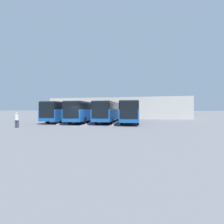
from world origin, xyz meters
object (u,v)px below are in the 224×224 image
(bus_0, at_px, (131,111))
(bus_2, at_px, (85,111))
(bus_3, at_px, (65,111))
(bus_1, at_px, (108,111))
(pedestrian, at_px, (17,119))

(bus_0, xyz_separation_m, bus_2, (7.48, 0.39, 0.00))
(bus_2, bearing_deg, bus_3, -10.06)
(bus_1, relative_size, pedestrian, 6.97)
(bus_0, height_order, bus_1, same)
(bus_0, height_order, bus_2, same)
(bus_1, height_order, bus_3, same)
(bus_0, bearing_deg, bus_3, -5.12)
(bus_1, bearing_deg, bus_3, -2.46)
(bus_1, height_order, bus_2, same)
(bus_1, height_order, pedestrian, bus_1)
(bus_1, distance_m, pedestrian, 13.24)
(bus_2, height_order, pedestrian, bus_2)
(bus_1, bearing_deg, bus_0, 169.56)
(bus_0, xyz_separation_m, bus_3, (11.21, 0.10, 0.00))
(bus_0, xyz_separation_m, pedestrian, (11.51, 10.37, -0.85))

